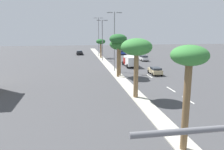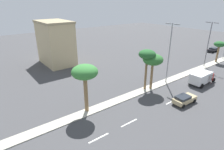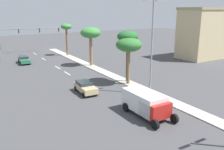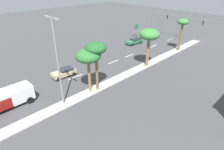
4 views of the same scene
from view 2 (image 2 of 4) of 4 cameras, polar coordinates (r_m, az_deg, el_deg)
The scene contains 15 objects.
ground_plane at distance 35.93m, azimuth 12.30°, elevation -3.62°, with size 160.00×160.00×0.00m, color #424244.
median_curb at distance 43.92m, azimuth 21.30°, elevation 0.20°, with size 1.80×94.23×0.12m, color #B7B2A3.
lane_stripe_near at distance 23.29m, azimuth -4.08°, elevation -18.75°, with size 0.20×2.80×0.01m, color silver.
lane_stripe_center at distance 25.65m, azimuth 5.29°, elevation -14.42°, with size 0.20×2.80×0.01m, color silver.
lane_stripe_right at distance 31.73m, azimuth 17.79°, elevation -7.80°, with size 0.20×2.80×0.01m, color silver.
commercial_building at distance 49.06m, azimuth -16.91°, elevation 9.43°, with size 10.48×6.69×10.71m.
palm_tree_right at distance 25.45m, azimuth -8.37°, elevation 0.52°, with size 3.66×3.66×7.07m.
palm_tree_front at distance 32.49m, azimuth 10.73°, elevation 5.90°, with size 2.97×2.97×7.34m.
palm_tree_leading at distance 33.18m, azimuth 12.45°, elevation 4.46°, with size 3.55×3.55×6.49m.
palm_tree_outboard at distance 55.54m, azimuth 30.09°, elevation 7.98°, with size 2.66×2.66×5.42m.
street_lamp_trailing at distance 36.52m, azimuth 17.25°, elevation 7.45°, with size 2.90×0.24×11.36m.
street_lamp_left at distance 50.16m, azimuth 27.54°, elevation 9.19°, with size 2.90×0.24×10.54m.
sedan_tan_front at distance 31.58m, azimuth 21.31°, elevation -6.89°, with size 2.06×4.16×1.39m.
sedan_black_trailing at distance 67.76m, azimuth 28.49°, elevation 6.90°, with size 2.20×4.23×1.26m.
box_truck at distance 40.06m, azimuth 25.88°, elevation -0.65°, with size 2.62×5.87×2.34m.
Camera 2 is at (20.51, 11.32, 15.14)m, focal length 29.78 mm.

